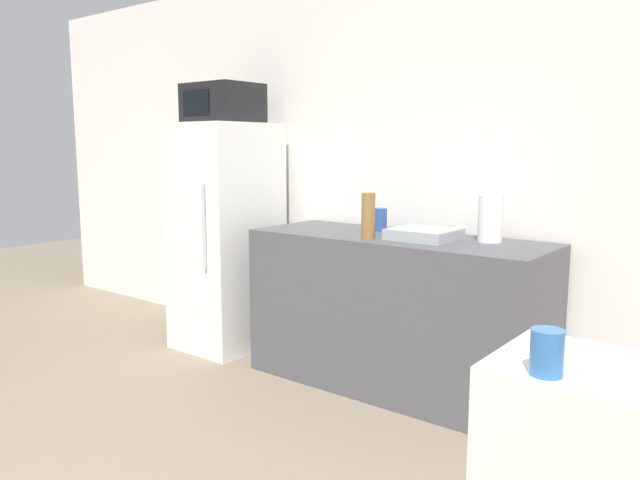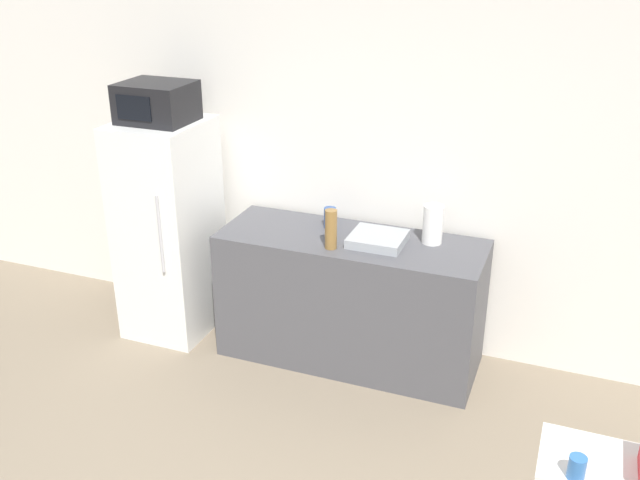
{
  "view_description": "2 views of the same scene",
  "coord_description": "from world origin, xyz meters",
  "px_view_note": "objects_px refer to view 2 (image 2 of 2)",
  "views": [
    {
      "loc": [
        1.76,
        -0.52,
        1.41
      ],
      "look_at": [
        -0.06,
        1.77,
        0.97
      ],
      "focal_mm": 35.0,
      "sensor_mm": 36.0,
      "label": 1
    },
    {
      "loc": [
        1.26,
        -1.52,
        2.76
      ],
      "look_at": [
        0.02,
        1.69,
        1.24
      ],
      "focal_mm": 40.0,
      "sensor_mm": 36.0,
      "label": 2
    }
  ],
  "objects_px": {
    "refrigerator": "(169,229)",
    "bottle_tall": "(331,229)",
    "microwave": "(157,102)",
    "bottle_short": "(330,218)",
    "paper_towel_roll": "(433,224)",
    "jar": "(577,468)"
  },
  "relations": [
    {
      "from": "refrigerator",
      "to": "bottle_tall",
      "type": "height_order",
      "value": "refrigerator"
    },
    {
      "from": "refrigerator",
      "to": "microwave",
      "type": "height_order",
      "value": "microwave"
    },
    {
      "from": "microwave",
      "to": "bottle_tall",
      "type": "relative_size",
      "value": 1.8
    },
    {
      "from": "refrigerator",
      "to": "bottle_short",
      "type": "relative_size",
      "value": 11.26
    },
    {
      "from": "bottle_tall",
      "to": "bottle_short",
      "type": "relative_size",
      "value": 1.84
    },
    {
      "from": "bottle_tall",
      "to": "paper_towel_roll",
      "type": "xyz_separation_m",
      "value": [
        0.58,
        0.31,
        -0.0
      ]
    },
    {
      "from": "refrigerator",
      "to": "paper_towel_roll",
      "type": "relative_size",
      "value": 6.18
    },
    {
      "from": "bottle_tall",
      "to": "paper_towel_roll",
      "type": "distance_m",
      "value": 0.66
    },
    {
      "from": "refrigerator",
      "to": "microwave",
      "type": "xyz_separation_m",
      "value": [
        -0.0,
        -0.0,
        0.91
      ]
    },
    {
      "from": "microwave",
      "to": "bottle_tall",
      "type": "xyz_separation_m",
      "value": [
        1.28,
        -0.13,
        -0.67
      ]
    },
    {
      "from": "refrigerator",
      "to": "jar",
      "type": "height_order",
      "value": "refrigerator"
    },
    {
      "from": "bottle_short",
      "to": "paper_towel_roll",
      "type": "xyz_separation_m",
      "value": [
        0.7,
        -0.0,
        0.06
      ]
    },
    {
      "from": "jar",
      "to": "paper_towel_roll",
      "type": "xyz_separation_m",
      "value": [
        -0.97,
        2.01,
        0.0
      ]
    },
    {
      "from": "bottle_short",
      "to": "microwave",
      "type": "bearing_deg",
      "value": -170.73
    },
    {
      "from": "jar",
      "to": "bottle_tall",
      "type": "bearing_deg",
      "value": 132.38
    },
    {
      "from": "paper_towel_roll",
      "to": "bottle_short",
      "type": "bearing_deg",
      "value": 179.72
    },
    {
      "from": "jar",
      "to": "bottle_short",
      "type": "bearing_deg",
      "value": 129.71
    },
    {
      "from": "paper_towel_roll",
      "to": "microwave",
      "type": "bearing_deg",
      "value": -174.29
    },
    {
      "from": "bottle_tall",
      "to": "bottle_short",
      "type": "xyz_separation_m",
      "value": [
        -0.12,
        0.32,
        -0.06
      ]
    },
    {
      "from": "microwave",
      "to": "jar",
      "type": "xyz_separation_m",
      "value": [
        2.83,
        -1.82,
        -0.67
      ]
    },
    {
      "from": "bottle_short",
      "to": "paper_towel_roll",
      "type": "bearing_deg",
      "value": -0.28
    },
    {
      "from": "microwave",
      "to": "jar",
      "type": "distance_m",
      "value": 3.43
    }
  ]
}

